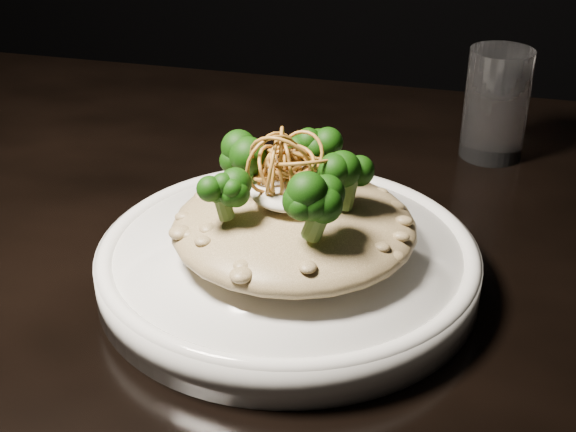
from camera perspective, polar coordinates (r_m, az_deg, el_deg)
name	(u,v)px	position (r m, az deg, el deg)	size (l,w,h in m)	color
table	(321,340)	(0.67, 2.34, -8.82)	(1.10, 0.80, 0.75)	black
plate	(288,265)	(0.59, 0.00, -3.49)	(0.28, 0.28, 0.03)	white
risotto	(294,226)	(0.57, 0.44, -0.75)	(0.17, 0.17, 0.04)	brown
broccoli	(289,176)	(0.54, 0.05, 2.85)	(0.12, 0.12, 0.04)	black
cheese	(292,191)	(0.56, 0.27, 1.80)	(0.06, 0.06, 0.02)	white
shallots	(289,159)	(0.55, 0.06, 4.09)	(0.05, 0.05, 0.03)	#8D611E
drinking_glass	(496,104)	(0.79, 14.58, 7.70)	(0.06, 0.06, 0.11)	white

